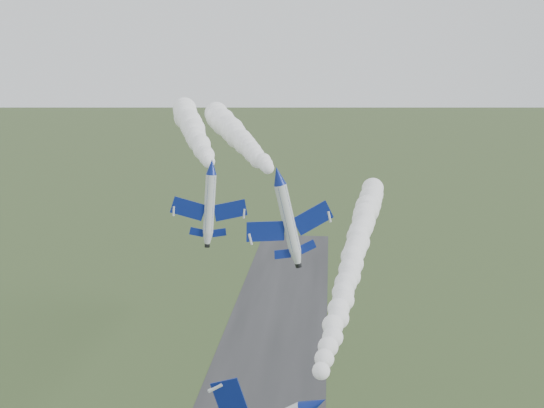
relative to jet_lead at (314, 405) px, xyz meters
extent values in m
cylinder|color=silver|center=(-0.03, 0.12, -0.03)|extent=(3.15, 9.52, 2.30)
cone|color=silver|center=(0.48, 5.77, -0.03)|extent=(2.48, 2.21, 2.30)
cylinder|color=black|center=(0.59, 6.88, -0.03)|extent=(1.22, 0.77, 1.17)
cube|color=navy|center=(-1.87, 1.18, 2.70)|extent=(3.10, 2.92, 4.41)
cube|color=navy|center=(-0.56, 4.86, 1.48)|extent=(1.39, 1.34, 1.94)
cube|color=navy|center=(1.34, 4.69, -1.53)|extent=(1.39, 1.34, 1.94)
cube|color=navy|center=(1.59, 4.40, 0.74)|extent=(2.29, 1.97, 1.42)
cylinder|color=silver|center=(-14.52, 28.73, 16.86)|extent=(3.54, 8.02, 1.52)
cone|color=navy|center=(-13.21, 23.92, 16.86)|extent=(2.01, 2.39, 1.52)
cone|color=silver|center=(-15.79, 33.35, 16.86)|extent=(1.91, 2.03, 1.52)
cylinder|color=black|center=(-16.03, 34.26, 16.86)|extent=(0.89, 0.75, 0.77)
ellipsoid|color=black|center=(-13.95, 26.78, 17.39)|extent=(1.69, 2.88, 1.01)
cube|color=navy|center=(-17.45, 28.71, 16.94)|extent=(4.76, 3.31, 0.47)
cube|color=navy|center=(-12.02, 30.19, 16.50)|extent=(4.76, 3.31, 0.47)
cube|color=navy|center=(-17.01, 32.14, 16.98)|extent=(2.09, 1.49, 0.24)
cube|color=navy|center=(-14.12, 32.93, 16.75)|extent=(2.09, 1.49, 0.24)
cube|color=navy|center=(-15.41, 32.34, 18.08)|extent=(0.66, 1.52, 2.07)
cylinder|color=silver|center=(-5.79, 29.66, 15.65)|extent=(4.82, 9.65, 2.03)
cone|color=navy|center=(-3.97, 23.97, 15.65)|extent=(2.69, 2.98, 2.03)
cone|color=silver|center=(-7.54, 35.15, 15.65)|extent=(2.55, 2.55, 2.03)
cylinder|color=black|center=(-7.89, 36.22, 15.65)|extent=(1.19, 0.96, 1.03)
ellipsoid|color=black|center=(-5.19, 27.30, 16.27)|extent=(2.28, 3.51, 1.35)
cube|color=navy|center=(-9.17, 29.53, 14.72)|extent=(5.68, 4.13, 1.31)
cube|color=navy|center=(-2.89, 31.54, 16.24)|extent=(5.68, 4.13, 1.31)
cube|color=navy|center=(-8.91, 33.65, 15.24)|extent=(2.50, 1.86, 0.61)
cube|color=navy|center=(-5.56, 34.72, 16.05)|extent=(2.50, 1.86, 0.61)
cube|color=navy|center=(-7.46, 33.82, 17.08)|extent=(1.20, 1.93, 2.45)
camera|label=1|loc=(0.82, -49.12, 29.28)|focal=40.00mm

